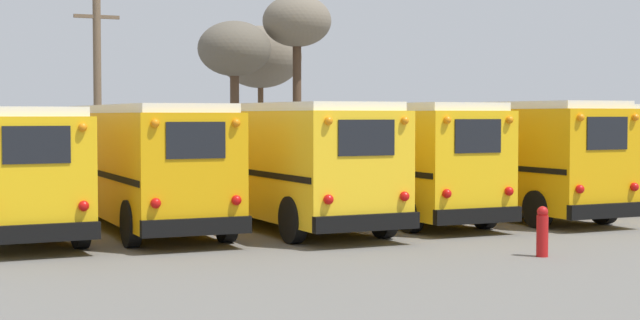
# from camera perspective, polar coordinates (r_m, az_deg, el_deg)

# --- Properties ---
(ground_plane) EXTENTS (160.00, 160.00, 0.00)m
(ground_plane) POSITION_cam_1_polar(r_m,az_deg,el_deg) (27.40, -0.01, -3.41)
(ground_plane) COLOR #66635E
(school_bus_0) EXTENTS (2.63, 10.29, 3.06)m
(school_bus_0) POSITION_cam_1_polar(r_m,az_deg,el_deg) (25.21, -18.10, -0.25)
(school_bus_0) COLOR yellow
(school_bus_0) RESTS_ON ground
(school_bus_1) EXTENTS (2.71, 10.96, 3.14)m
(school_bus_1) POSITION_cam_1_polar(r_m,az_deg,el_deg) (25.83, -10.60, -0.01)
(school_bus_1) COLOR #E5A00C
(school_bus_1) RESTS_ON ground
(school_bus_2) EXTENTS (2.64, 10.48, 3.18)m
(school_bus_2) POSITION_cam_1_polar(r_m,az_deg,el_deg) (25.87, -2.68, 0.10)
(school_bus_2) COLOR yellow
(school_bus_2) RESTS_ON ground
(school_bus_3) EXTENTS (2.60, 9.83, 3.19)m
(school_bus_3) POSITION_cam_1_polar(r_m,az_deg,el_deg) (27.55, 3.68, 0.21)
(school_bus_3) COLOR yellow
(school_bus_3) RESTS_ON ground
(school_bus_4) EXTENTS (2.44, 10.47, 3.25)m
(school_bus_4) POSITION_cam_1_polar(r_m,az_deg,el_deg) (29.23, 9.64, 0.39)
(school_bus_4) COLOR #E5A00C
(school_bus_4) RESTS_ON ground
(school_bus_5) EXTENTS (2.88, 9.50, 3.20)m
(school_bus_5) POSITION_cam_1_polar(r_m,az_deg,el_deg) (32.73, 12.67, 0.54)
(school_bus_5) COLOR yellow
(school_bus_5) RESTS_ON ground
(utility_pole) EXTENTS (1.80, 0.31, 7.70)m
(utility_pole) POSITION_cam_1_polar(r_m,az_deg,el_deg) (39.93, -12.83, 4.14)
(utility_pole) COLOR brown
(utility_pole) RESTS_ON ground
(bare_tree_0) EXTENTS (3.25, 3.25, 7.03)m
(bare_tree_0) POSITION_cam_1_polar(r_m,az_deg,el_deg) (43.58, -5.00, 6.35)
(bare_tree_0) COLOR #473323
(bare_tree_0) RESTS_ON ground
(bare_tree_2) EXTENTS (3.12, 3.12, 8.30)m
(bare_tree_2) POSITION_cam_1_polar(r_m,az_deg,el_deg) (44.67, -1.35, 7.89)
(bare_tree_2) COLOR #473323
(bare_tree_2) RESTS_ON ground
(bare_tree_3) EXTENTS (4.08, 4.08, 7.27)m
(bare_tree_3) POSITION_cam_1_polar(r_m,az_deg,el_deg) (48.60, -3.48, 5.98)
(bare_tree_3) COLOR brown
(bare_tree_3) RESTS_ON ground
(fence_line) EXTENTS (25.04, 0.06, 1.42)m
(fence_line) POSITION_cam_1_polar(r_m,az_deg,el_deg) (34.53, -5.57, -0.52)
(fence_line) COLOR #939399
(fence_line) RESTS_ON ground
(fire_hydrant) EXTENTS (0.24, 0.24, 1.03)m
(fire_hydrant) POSITION_cam_1_polar(r_m,az_deg,el_deg) (20.48, 12.81, -4.06)
(fire_hydrant) COLOR #B21414
(fire_hydrant) RESTS_ON ground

